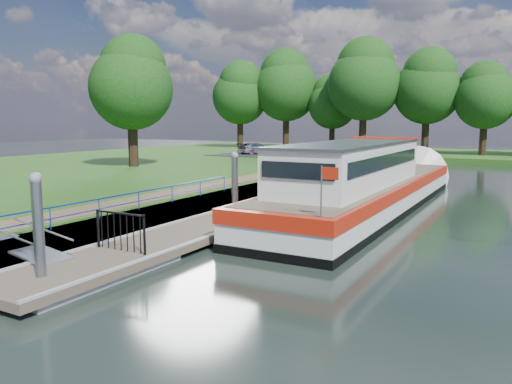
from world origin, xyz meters
The scene contains 16 objects.
ground centered at (0.00, 0.00, 0.00)m, with size 160.00×160.00×0.00m, color black.
riverbank centered at (-18.00, 15.00, 0.39)m, with size 32.00×90.00×0.78m, color #214D16.
bank_edge centered at (-2.55, 15.00, 0.39)m, with size 1.10×90.00×0.78m, color #473D2D.
footpath centered at (-4.40, 8.00, 0.80)m, with size 1.60×40.00×0.05m, color brown.
carpark centered at (-11.00, 38.00, 0.81)m, with size 14.00×12.00×0.06m, color black.
blue_fence centered at (-2.75, 3.00, 1.31)m, with size 0.04×18.04×0.72m.
pontoon centered at (0.00, 13.00, 0.18)m, with size 2.50×30.00×0.56m.
mooring_piles centered at (0.00, 13.00, 1.28)m, with size 0.30×27.30×3.55m.
gangway centered at (-1.85, 0.50, 0.63)m, with size 2.58×1.00×0.92m.
gate_panel centered at (0.00, 2.20, 1.15)m, with size 1.85×0.05×1.15m.
barge centered at (3.60, 14.99, 1.09)m, with size 4.36×21.15×4.78m.
horizon_trees centered at (-1.61, 48.68, 7.95)m, with size 54.38×10.03×12.87m.
bank_tree_a centered at (-15.99, 20.08, 7.02)m, with size 6.12×6.12×9.72m.
car_a centered at (-8.89, 34.80, 1.46)m, with size 1.49×3.69×1.26m, color #999999.
car_b centered at (-9.71, 36.64, 1.40)m, with size 1.21×3.46×1.14m, color #999999.
car_c centered at (-14.71, 36.52, 1.40)m, with size 1.59×3.91×1.13m, color #999999.
Camera 1 is at (10.28, -8.19, 4.14)m, focal length 35.00 mm.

